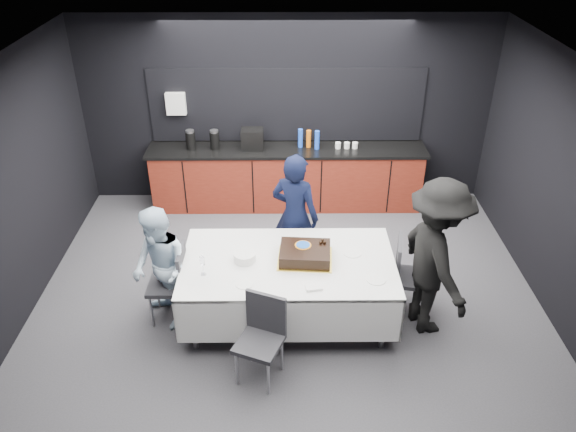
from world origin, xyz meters
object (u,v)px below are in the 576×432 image
Objects in this scene: cake_assembly at (305,254)px; champagne_flute at (202,262)px; chair_near at (262,332)px; person_left at (160,269)px; person_right at (435,258)px; plate_stack at (245,257)px; chair_right at (407,271)px; chair_left at (174,279)px; party_table at (288,271)px; person_center at (295,217)px.

cake_assembly is 2.76× the size of champagne_flute.
chair_near is 1.38m from person_left.
chair_near is (-0.45, -0.88, -0.32)m from cake_assembly.
champagne_flute is 0.12× the size of person_right.
cake_assembly is 2.58× the size of plate_stack.
person_left is at bearing -176.09° from chair_right.
chair_near is at bearing -40.23° from chair_left.
plate_stack is at bearing -176.29° from chair_right.
champagne_flute reaches higher than chair_right.
plate_stack is at bearing 29.64° from champagne_flute.
party_table is 2.51× the size of chair_right.
chair_near is (1.01, -0.85, 0.00)m from chair_left.
person_center is at bearing 96.37° from cake_assembly.
plate_stack is 0.50m from champagne_flute.
chair_left reaches higher than plate_stack.
plate_stack is at bearing 80.66° from person_center.
person_center is 1.77m from person_right.
chair_near is 0.56× the size of person_center.
cake_assembly is 1.38m from person_right.
plate_stack is (-0.47, 0.01, 0.19)m from party_table.
champagne_flute is 0.57m from person_left.
chair_right is 0.51m from person_right.
person_left is (-1.57, -0.09, -0.13)m from cake_assembly.
chair_left is (-0.80, -0.01, -0.30)m from plate_stack.
person_center is at bearing 56.38° from plate_stack.
party_table is 0.97m from champagne_flute.
person_center is (0.56, 0.85, -0.01)m from plate_stack.
champagne_flute is 0.16× the size of person_left.
person_right is at bearing 169.91° from person_center.
chair_left is (-1.45, -0.03, -0.32)m from cake_assembly.
cake_assembly is 0.67× the size of chair_near.
person_left is 2.95m from person_right.
chair_near is 1.98m from person_right.
party_table is at bearing 57.53° from person_left.
cake_assembly is 0.43× the size of person_left.
person_left reaches higher than party_table.
chair_left is (-0.38, 0.23, -0.40)m from champagne_flute.
person_right is (2.02, -0.15, 0.08)m from plate_stack.
person_right reaches higher than person_left.
person_right reaches higher than champagne_flute.
person_left is at bearing 56.06° from person_center.
chair_left is at bearing 56.34° from person_center.
person_right reaches higher than plate_stack.
chair_near is (0.63, -0.62, -0.40)m from champagne_flute.
champagne_flute is at bearing 36.15° from person_left.
person_center reaches higher than chair_right.
chair_left is at bearing 83.60° from person_left.
person_right is at bearing -5.18° from party_table.
person_left is (-1.39, -0.06, 0.08)m from party_table.
champagne_flute reaches higher than chair_left.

